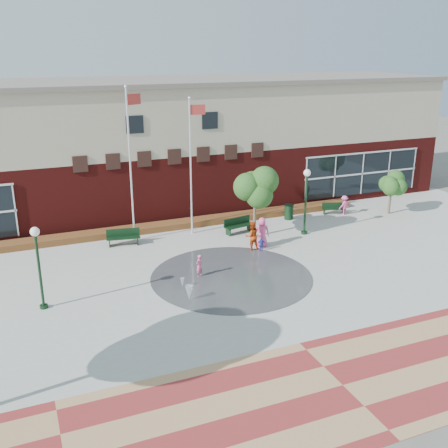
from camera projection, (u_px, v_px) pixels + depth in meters
name	position (u px, v px, depth m)	size (l,w,h in m)	color
ground	(256.00, 301.00, 24.63)	(120.00, 120.00, 0.00)	#666056
plaza_concrete	(224.00, 270.00, 28.13)	(46.00, 18.00, 0.01)	#A8A8A0
paver_band	(343.00, 386.00, 18.50)	(46.00, 6.00, 0.01)	maroon
splash_pad	(231.00, 277.00, 27.26)	(8.40, 8.40, 0.01)	#383A3D
library_building	(154.00, 143.00, 38.44)	(44.40, 10.40, 9.20)	#55100E
flower_bed	(180.00, 227.00, 34.79)	(26.00, 1.20, 0.40)	#A21B18
flagpole_left	(131.00, 158.00, 30.72)	(1.01, 0.52, 9.34)	white
flagpole_right	(191.00, 160.00, 32.11)	(1.06, 0.19, 8.60)	white
lamp_left	(38.00, 259.00, 23.21)	(0.42, 0.42, 3.93)	black
lamp_right	(306.00, 194.00, 32.67)	(0.45, 0.45, 4.23)	black
bench_left	(124.00, 240.00, 31.49)	(2.05, 0.88, 1.00)	black
bench_mid	(239.00, 228.00, 33.58)	(2.08, 0.95, 1.01)	black
bench_right	(334.00, 211.00, 37.40)	(1.68, 1.01, 0.82)	black
trash_can	(289.00, 212.00, 36.19)	(0.65, 0.65, 1.06)	black
tree_mid	(255.00, 185.00, 31.95)	(2.75, 2.75, 4.64)	#4B3E2F
tree_small_right	(392.00, 181.00, 36.81)	(1.94, 1.94, 3.31)	#4B3E2F
water_jet_a	(189.00, 301.00, 24.72)	(0.37, 0.37, 0.73)	white
water_jet_b	(183.00, 288.00, 26.05)	(0.21, 0.21, 0.48)	white
child_splash	(199.00, 266.00, 27.12)	(0.44, 0.29, 1.22)	#E25B8D
adult_red	(252.00, 236.00, 30.61)	(0.85, 0.67, 1.76)	#B63A0E
adult_pink	(262.00, 232.00, 31.14)	(0.89, 0.58, 1.81)	#E64D8C
child_blue	(261.00, 244.00, 30.56)	(0.51, 0.21, 0.87)	#2442B8
person_bench	(344.00, 205.00, 37.15)	(0.91, 0.52, 1.41)	#F15AA4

